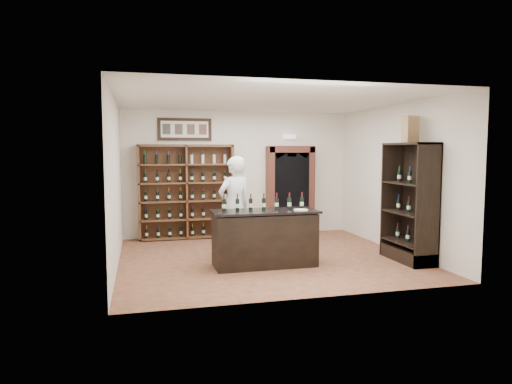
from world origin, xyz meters
TOP-DOWN VIEW (x-y plane):
  - floor at (0.00, 0.00)m, footprint 5.50×5.50m
  - ceiling at (0.00, 0.00)m, footprint 5.50×5.50m
  - wall_back at (0.00, 2.50)m, footprint 5.50×0.04m
  - wall_left at (-2.75, 0.00)m, footprint 0.04×5.00m
  - wall_right at (2.75, 0.00)m, footprint 0.04×5.00m
  - wine_shelf at (-1.30, 2.33)m, footprint 2.20×0.38m
  - framed_picture at (-1.30, 2.47)m, footprint 1.25×0.04m
  - arched_doorway at (1.25, 2.33)m, footprint 1.17×0.35m
  - emergency_light at (1.25, 2.42)m, footprint 0.30×0.10m
  - tasting_counter at (-0.20, -0.60)m, footprint 1.88×0.78m
  - counter_bottle_0 at (-0.92, -0.54)m, footprint 0.07×0.07m
  - counter_bottle_1 at (-0.68, -0.54)m, footprint 0.07×0.07m
  - counter_bottle_2 at (-0.44, -0.54)m, footprint 0.07×0.07m
  - counter_bottle_3 at (-0.20, -0.54)m, footprint 0.07×0.07m
  - counter_bottle_4 at (0.04, -0.54)m, footprint 0.07×0.07m
  - counter_bottle_5 at (0.28, -0.54)m, footprint 0.07×0.07m
  - counter_bottle_6 at (0.52, -0.54)m, footprint 0.07×0.07m
  - side_cabinet at (2.52, -0.90)m, footprint 0.48×1.20m
  - shopkeeper at (-0.57, 0.26)m, footprint 0.84×0.72m
  - plate at (0.41, -0.79)m, footprint 0.25×0.25m
  - wine_crate at (2.47, -0.90)m, footprint 0.37×0.25m

SIDE VIEW (x-z plane):
  - floor at x=0.00m, z-range 0.00..0.00m
  - tasting_counter at x=-0.20m, z-range -0.01..0.99m
  - side_cabinet at x=2.52m, z-range -0.35..1.85m
  - shopkeeper at x=-0.57m, z-range 0.00..1.95m
  - plate at x=0.41m, z-range 1.00..1.02m
  - wine_shelf at x=-1.30m, z-range 0.00..2.20m
  - counter_bottle_0 at x=-0.92m, z-range 0.96..1.26m
  - counter_bottle_1 at x=-0.68m, z-range 0.96..1.26m
  - counter_bottle_2 at x=-0.44m, z-range 0.96..1.26m
  - counter_bottle_3 at x=-0.20m, z-range 0.96..1.26m
  - counter_bottle_4 at x=0.04m, z-range 0.96..1.26m
  - counter_bottle_5 at x=0.28m, z-range 0.96..1.26m
  - counter_bottle_6 at x=0.52m, z-range 0.96..1.26m
  - arched_doorway at x=1.25m, z-range 0.05..2.22m
  - wall_back at x=0.00m, z-range 0.00..3.00m
  - wall_left at x=-2.75m, z-range 0.00..3.00m
  - wall_right at x=2.75m, z-range 0.00..3.00m
  - emergency_light at x=1.25m, z-range 2.35..2.45m
  - wine_crate at x=2.47m, z-range 2.20..2.69m
  - framed_picture at x=-1.30m, z-range 2.29..2.81m
  - ceiling at x=0.00m, z-range 3.00..3.00m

